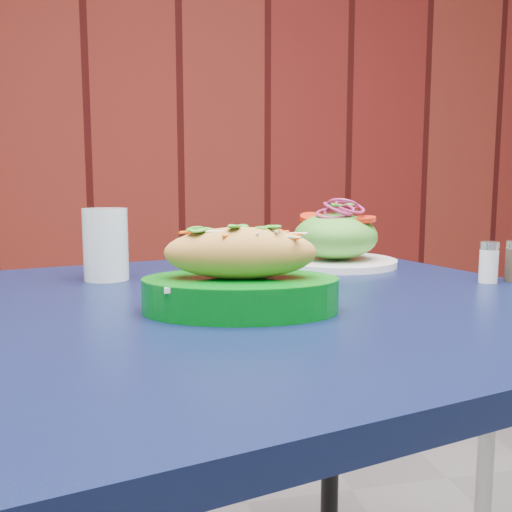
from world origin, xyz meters
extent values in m
cube|color=silver|center=(0.00, 2.98, 1.40)|extent=(5.00, 0.05, 2.80)
cube|color=#551110|center=(0.00, 2.97, 1.40)|extent=(4.90, 0.04, 2.80)
cube|color=black|center=(-0.43, 1.15, 0.73)|extent=(0.97, 0.97, 0.03)
cylinder|color=black|center=(-0.83, 1.39, 0.36)|extent=(0.04, 0.04, 0.72)
cylinder|color=black|center=(-0.19, 1.55, 0.36)|extent=(0.04, 0.04, 0.72)
cylinder|color=white|center=(0.07, 1.35, 0.24)|extent=(0.03, 0.03, 0.49)
cube|color=white|center=(-0.49, 1.06, 0.79)|extent=(0.19, 0.12, 0.01)
ellipsoid|color=gold|center=(-0.49, 1.06, 0.82)|extent=(0.19, 0.11, 0.06)
cylinder|color=white|center=(-0.25, 1.39, 0.76)|extent=(0.23, 0.23, 0.01)
ellipsoid|color=#4C992D|center=(-0.25, 1.39, 0.80)|extent=(0.15, 0.15, 0.08)
cylinder|color=red|center=(-0.20, 1.36, 0.84)|extent=(0.05, 0.05, 0.01)
cylinder|color=red|center=(-0.28, 1.42, 0.84)|extent=(0.05, 0.05, 0.01)
cylinder|color=red|center=(-0.25, 1.43, 0.84)|extent=(0.05, 0.05, 0.01)
torus|color=#9B2258|center=(-0.25, 1.39, 0.85)|extent=(0.06, 0.06, 0.01)
torus|color=#9B2258|center=(-0.25, 1.39, 0.86)|extent=(0.06, 0.06, 0.01)
torus|color=#9B2258|center=(-0.25, 1.39, 0.86)|extent=(0.06, 0.06, 0.01)
torus|color=#9B2258|center=(-0.25, 1.39, 0.86)|extent=(0.06, 0.06, 0.01)
torus|color=#9B2258|center=(-0.25, 1.39, 0.87)|extent=(0.06, 0.06, 0.01)
cylinder|color=silver|center=(-0.65, 1.32, 0.81)|extent=(0.07, 0.07, 0.11)
cylinder|color=white|center=(-0.08, 1.17, 0.78)|extent=(0.03, 0.03, 0.05)
cylinder|color=silver|center=(-0.08, 1.17, 0.81)|extent=(0.03, 0.03, 0.01)
camera|label=1|loc=(-0.61, 0.40, 0.91)|focal=40.00mm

